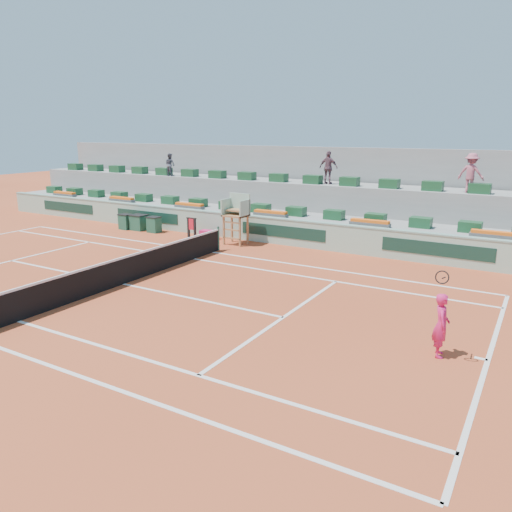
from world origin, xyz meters
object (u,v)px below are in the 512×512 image
(player_bag, at_px, (209,235))
(umpire_chair, at_px, (237,212))
(tennis_player, at_px, (441,325))
(drink_cooler_a, at_px, (154,224))

(player_bag, bearing_deg, umpire_chair, -7.12)
(umpire_chair, relative_size, tennis_player, 1.05)
(player_bag, relative_size, tennis_player, 0.42)
(drink_cooler_a, relative_size, tennis_player, 0.37)
(drink_cooler_a, xyz_separation_m, tennis_player, (16.10, -7.90, 0.38))
(player_bag, height_order, tennis_player, tennis_player)
(umpire_chair, bearing_deg, tennis_player, -35.89)
(drink_cooler_a, distance_m, tennis_player, 17.94)
(player_bag, xyz_separation_m, umpire_chair, (1.81, -0.23, 1.33))
(player_bag, xyz_separation_m, drink_cooler_a, (-3.48, -0.15, 0.21))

